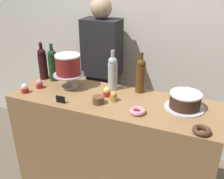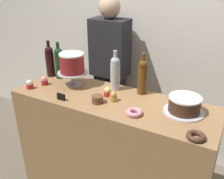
% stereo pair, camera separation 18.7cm
% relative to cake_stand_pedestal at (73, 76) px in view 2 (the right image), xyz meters
% --- Properties ---
extents(back_wall, '(6.00, 0.05, 2.60)m').
position_rel_cake_stand_pedestal_xyz_m(back_wall, '(0.41, 0.77, 0.29)').
color(back_wall, silver).
rests_on(back_wall, ground_plane).
extents(display_counter, '(1.57, 0.53, 0.93)m').
position_rel_cake_stand_pedestal_xyz_m(display_counter, '(0.41, -0.07, -0.54)').
color(display_counter, '#997047').
rests_on(display_counter, ground_plane).
extents(cake_stand_pedestal, '(0.25, 0.25, 0.12)m').
position_rel_cake_stand_pedestal_xyz_m(cake_stand_pedestal, '(0.00, 0.00, 0.00)').
color(cake_stand_pedestal, '#B2B2B7').
rests_on(cake_stand_pedestal, display_counter).
extents(white_layer_cake, '(0.20, 0.20, 0.16)m').
position_rel_cake_stand_pedestal_xyz_m(white_layer_cake, '(0.00, -0.00, 0.12)').
color(white_layer_cake, maroon).
rests_on(white_layer_cake, cake_stand_pedestal).
extents(silver_serving_platter, '(0.27, 0.27, 0.01)m').
position_rel_cake_stand_pedestal_xyz_m(silver_serving_platter, '(0.93, -0.01, -0.08)').
color(silver_serving_platter, silver).
rests_on(silver_serving_platter, display_counter).
extents(chocolate_round_cake, '(0.22, 0.22, 0.11)m').
position_rel_cake_stand_pedestal_xyz_m(chocolate_round_cake, '(0.93, -0.01, -0.02)').
color(chocolate_round_cake, '#3D2619').
rests_on(chocolate_round_cake, silver_serving_platter).
extents(wine_bottle_dark_red, '(0.08, 0.08, 0.33)m').
position_rel_cake_stand_pedestal_xyz_m(wine_bottle_dark_red, '(-0.30, 0.08, 0.06)').
color(wine_bottle_dark_red, black).
rests_on(wine_bottle_dark_red, display_counter).
extents(wine_bottle_green, '(0.08, 0.08, 0.33)m').
position_rel_cake_stand_pedestal_xyz_m(wine_bottle_green, '(-0.20, 0.08, 0.06)').
color(wine_bottle_green, '#193D1E').
rests_on(wine_bottle_green, display_counter).
extents(wine_bottle_amber, '(0.08, 0.08, 0.33)m').
position_rel_cake_stand_pedestal_xyz_m(wine_bottle_amber, '(0.56, 0.13, 0.06)').
color(wine_bottle_amber, '#5B3814').
rests_on(wine_bottle_amber, display_counter).
extents(wine_bottle_clear, '(0.08, 0.08, 0.33)m').
position_rel_cake_stand_pedestal_xyz_m(wine_bottle_clear, '(0.35, 0.10, 0.06)').
color(wine_bottle_clear, '#B2BCC1').
rests_on(wine_bottle_clear, display_counter).
extents(cupcake_lemon, '(0.06, 0.06, 0.07)m').
position_rel_cake_stand_pedestal_xyz_m(cupcake_lemon, '(0.35, -0.04, -0.05)').
color(cupcake_lemon, red).
rests_on(cupcake_lemon, display_counter).
extents(cupcake_vanilla, '(0.06, 0.06, 0.07)m').
position_rel_cake_stand_pedestal_xyz_m(cupcake_vanilla, '(-0.27, -0.22, -0.05)').
color(cupcake_vanilla, red).
rests_on(cupcake_vanilla, display_counter).
extents(cupcake_caramel, '(0.06, 0.06, 0.07)m').
position_rel_cake_stand_pedestal_xyz_m(cupcake_caramel, '(0.43, -0.09, -0.05)').
color(cupcake_caramel, gold).
rests_on(cupcake_caramel, display_counter).
extents(cupcake_strawberry, '(0.06, 0.06, 0.07)m').
position_rel_cake_stand_pedestal_xyz_m(cupcake_strawberry, '(-0.22, -0.11, -0.05)').
color(cupcake_strawberry, red).
rests_on(cupcake_strawberry, display_counter).
extents(donut_pink, '(0.11, 0.11, 0.03)m').
position_rel_cake_stand_pedestal_xyz_m(donut_pink, '(0.64, -0.20, -0.06)').
color(donut_pink, pink).
rests_on(donut_pink, display_counter).
extents(donut_chocolate, '(0.11, 0.11, 0.03)m').
position_rel_cake_stand_pedestal_xyz_m(donut_chocolate, '(1.07, -0.27, -0.06)').
color(donut_chocolate, '#472D1E').
rests_on(donut_chocolate, display_counter).
extents(cookie_stack, '(0.08, 0.08, 0.05)m').
position_rel_cake_stand_pedestal_xyz_m(cookie_stack, '(0.34, -0.17, -0.05)').
color(cookie_stack, brown).
rests_on(cookie_stack, display_counter).
extents(price_sign_chalkboard, '(0.07, 0.01, 0.05)m').
position_rel_cake_stand_pedestal_xyz_m(price_sign_chalkboard, '(0.08, -0.26, -0.05)').
color(price_sign_chalkboard, black).
rests_on(price_sign_chalkboard, display_counter).
extents(barista_figure, '(0.36, 0.22, 1.60)m').
position_rel_cake_stand_pedestal_xyz_m(barista_figure, '(0.06, 0.53, -0.17)').
color(barista_figure, black).
rests_on(barista_figure, ground_plane).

